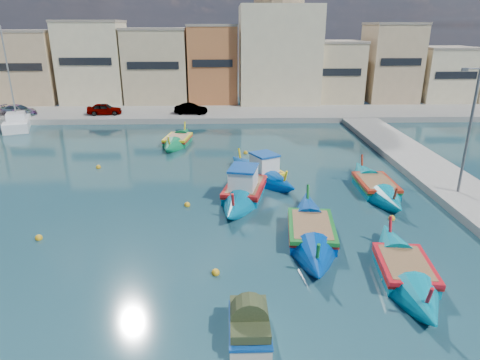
# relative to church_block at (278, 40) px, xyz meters

# --- Properties ---
(ground) EXTENTS (160.00, 160.00, 0.00)m
(ground) POSITION_rel_church_block_xyz_m (-10.00, -40.00, -8.41)
(ground) COLOR #123138
(ground) RESTS_ON ground
(north_quay) EXTENTS (80.00, 8.00, 0.60)m
(north_quay) POSITION_rel_church_block_xyz_m (-10.00, -8.00, -8.11)
(north_quay) COLOR gray
(north_quay) RESTS_ON ground
(north_townhouses) EXTENTS (83.20, 7.87, 10.19)m
(north_townhouses) POSITION_rel_church_block_xyz_m (-3.32, -0.64, -3.41)
(north_townhouses) COLOR tan
(north_townhouses) RESTS_ON ground
(church_block) EXTENTS (10.00, 10.00, 19.10)m
(church_block) POSITION_rel_church_block_xyz_m (0.00, 0.00, 0.00)
(church_block) COLOR beige
(church_block) RESTS_ON ground
(quay_street_lamp) EXTENTS (1.18, 0.16, 8.00)m
(quay_street_lamp) POSITION_rel_church_block_xyz_m (7.44, -34.00, -4.07)
(quay_street_lamp) COLOR #595B60
(quay_street_lamp) RESTS_ON ground
(parked_cars) EXTENTS (23.38, 2.20, 1.29)m
(parked_cars) POSITION_rel_church_block_xyz_m (-21.47, -9.50, -7.20)
(parked_cars) COLOR #4C1919
(parked_cars) RESTS_ON north_quay
(luzzu_turquoise_cabin) EXTENTS (4.40, 10.20, 3.20)m
(luzzu_turquoise_cabin) POSITION_rel_church_block_xyz_m (-5.66, -33.08, -8.02)
(luzzu_turquoise_cabin) COLOR #006F9B
(luzzu_turquoise_cabin) RESTS_ON ground
(luzzu_blue_cabin) EXTENTS (5.70, 8.35, 2.96)m
(luzzu_blue_cabin) POSITION_rel_church_block_xyz_m (-4.41, -29.88, -8.05)
(luzzu_blue_cabin) COLOR #0045A5
(luzzu_blue_cabin) RESTS_ON ground
(luzzu_cyan_mid) EXTENTS (2.23, 9.00, 2.66)m
(luzzu_cyan_mid) POSITION_rel_church_block_xyz_m (2.85, -32.56, -8.13)
(luzzu_cyan_mid) COLOR #0086A2
(luzzu_cyan_mid) RESTS_ON ground
(luzzu_green) EXTENTS (3.16, 8.09, 2.48)m
(luzzu_green) POSITION_rel_church_block_xyz_m (-11.25, -20.29, -8.14)
(luzzu_green) COLOR #0B7745
(luzzu_green) RESTS_ON ground
(luzzu_blue_south) EXTENTS (3.31, 9.82, 2.78)m
(luzzu_blue_south) POSITION_rel_church_block_xyz_m (-2.54, -38.88, -8.12)
(luzzu_blue_south) COLOR #003BA1
(luzzu_blue_south) RESTS_ON ground
(luzzu_cyan_south) EXTENTS (3.02, 8.37, 2.54)m
(luzzu_cyan_south) POSITION_rel_church_block_xyz_m (0.79, -42.56, -8.14)
(luzzu_cyan_south) COLOR #0086A5
(luzzu_cyan_south) RESTS_ON ground
(tender_near) EXTENTS (1.43, 2.63, 1.30)m
(tender_near) POSITION_rel_church_block_xyz_m (-6.04, -46.01, -8.01)
(tender_near) COLOR beige
(tender_near) RESTS_ON ground
(yacht_north) EXTENTS (5.05, 8.55, 11.03)m
(yacht_north) POSITION_rel_church_block_xyz_m (-29.30, -11.89, -7.97)
(yacht_north) COLOR white
(yacht_north) RESTS_ON ground
(mooring_buoys) EXTENTS (19.23, 19.57, 0.36)m
(mooring_buoys) POSITION_rel_church_block_xyz_m (-7.47, -35.14, -8.33)
(mooring_buoys) COLOR gold
(mooring_buoys) RESTS_ON ground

